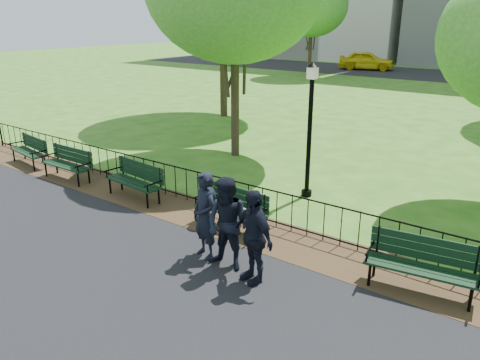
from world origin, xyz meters
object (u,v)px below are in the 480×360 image
Objects in this scene: park_bench_left_a at (136,177)px; park_bench_left_b at (69,160)px; lamppost at (310,126)px; person_mid at (228,224)px; person_left at (205,216)px; park_bench_right_a at (423,259)px; tree_far_w at (312,6)px; taxi at (366,60)px; person_right at (253,236)px; park_bench_left_c at (31,148)px; park_bench_main at (220,200)px.

park_bench_left_b is at bearing -172.19° from park_bench_left_a.
person_mid is (0.63, -4.34, -1.01)m from lamppost.
person_left reaches higher than park_bench_left_b.
park_bench_right_a is 4.12m from person_left.
person_left is at bearing -65.58° from tree_far_w.
park_bench_left_b is 0.38× the size of taxi.
taxi is at bearing 129.48° from person_right.
person_right is (0.65, -0.09, -0.02)m from person_mid.
park_bench_left_c is 27.47m from tree_far_w.
park_bench_main is at bearing 0.42° from park_bench_left_b.
park_bench_left_b is 2.28m from park_bench_left_c.
park_bench_left_a is 0.54× the size of lamppost.
person_left is at bearing -1.61° from park_bench_left_c.
tree_far_w is at bearing 103.06° from park_bench_left_b.
lamppost reaches higher than park_bench_main.
park_bench_main is at bearing -103.42° from lamppost.
taxi is (-7.28, 34.01, 0.23)m from park_bench_left_a.
park_bench_main is at bearing 171.71° from park_bench_right_a.
person_right is (9.96, -1.58, 0.33)m from park_bench_left_c.
park_bench_left_b is at bearing 172.35° from park_bench_right_a.
person_mid is at bearing -44.52° from park_bench_main.
person_left is at bearing -60.43° from park_bench_main.
park_bench_left_b is 6.52m from person_left.
park_bench_left_a is 5.15m from person_right.
lamppost reaches higher than park_bench_left_a.
park_bench_main is 0.97× the size of park_bench_left_a.
tree_far_w is (-12.79, 23.89, 3.45)m from lamppost.
park_bench_main is at bearing 3.69° from park_bench_left_a.
park_bench_main is 1.03× the size of person_left.
park_bench_right_a is 1.11× the size of person_right.
person_right is (7.69, -1.45, 0.31)m from park_bench_left_b.
tree_far_w reaches higher than park_bench_left_a.
taxi is at bearing 123.25° from person_left.
park_bench_main is 1.97m from person_mid.
person_right is at bearing -73.81° from lamppost.
park_bench_left_a is 4.51m from person_mid.
taxi is (-10.19, 34.08, 0.18)m from park_bench_main.
taxi is (-12.17, 35.60, -0.07)m from person_right.
tree_far_w is at bearing 148.26° from taxi.
park_bench_right_a is at bearing 34.66° from person_left.
park_bench_main is at bearing 7.11° from park_bench_left_c.
tree_far_w reaches higher than person_right.
park_bench_left_c is at bearing -177.80° from park_bench_main.
park_bench_left_c is 0.38× the size of taxi.
taxi is at bearing 75.35° from tree_far_w.
park_bench_left_b is at bearing 170.40° from taxi.
park_bench_left_b is at bearing -176.59° from park_bench_main.
lamppost is at bearing 79.25° from park_bench_main.
park_bench_right_a is 0.41× the size of taxi.
park_bench_left_c is at bearing 166.63° from taxi.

